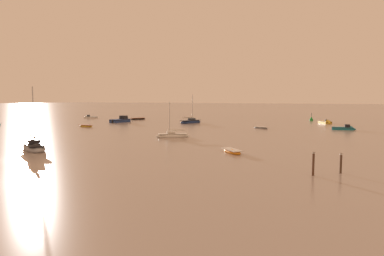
{
  "coord_description": "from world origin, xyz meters",
  "views": [
    {
      "loc": [
        32.03,
        -19.11,
        6.0
      ],
      "look_at": [
        2.05,
        35.64,
        0.56
      ],
      "focal_mm": 31.57,
      "sensor_mm": 36.0,
      "label": 1
    }
  ],
  "objects_px": {
    "channel_buoy": "(311,119)",
    "motorboat_moored_1": "(123,121)",
    "sailboat_moored_1": "(173,136)",
    "motorboat_moored_0": "(346,129)",
    "mooring_post_left": "(313,164)",
    "motorboat_moored_2": "(326,123)",
    "sailboat_moored_2": "(34,147)",
    "rowboat_moored_0": "(232,151)",
    "motorboat_moored_4": "(89,117)",
    "mooring_post_near": "(341,164)",
    "sailboat_moored_3": "(191,122)",
    "rowboat_moored_3": "(261,128)",
    "rowboat_moored_4": "(86,126)",
    "rowboat_moored_5": "(138,119)"
  },
  "relations": [
    {
      "from": "motorboat_moored_2",
      "to": "mooring_post_near",
      "type": "distance_m",
      "value": 57.83
    },
    {
      "from": "sailboat_moored_1",
      "to": "mooring_post_left",
      "type": "xyz_separation_m",
      "value": [
        23.67,
        -17.16,
        0.63
      ]
    },
    {
      "from": "mooring_post_near",
      "to": "mooring_post_left",
      "type": "bearing_deg",
      "value": -133.48
    },
    {
      "from": "motorboat_moored_0",
      "to": "motorboat_moored_4",
      "type": "relative_size",
      "value": 1.08
    },
    {
      "from": "motorboat_moored_1",
      "to": "motorboat_moored_2",
      "type": "relative_size",
      "value": 1.43
    },
    {
      "from": "motorboat_moored_0",
      "to": "sailboat_moored_2",
      "type": "distance_m",
      "value": 54.48
    },
    {
      "from": "sailboat_moored_2",
      "to": "mooring_post_near",
      "type": "relative_size",
      "value": 4.31
    },
    {
      "from": "motorboat_moored_1",
      "to": "rowboat_moored_5",
      "type": "bearing_deg",
      "value": 16.96
    },
    {
      "from": "motorboat_moored_0",
      "to": "mooring_post_near",
      "type": "height_order",
      "value": "mooring_post_near"
    },
    {
      "from": "rowboat_moored_0",
      "to": "mooring_post_near",
      "type": "xyz_separation_m",
      "value": [
        11.57,
        -5.45,
        0.62
      ]
    },
    {
      "from": "motorboat_moored_2",
      "to": "sailboat_moored_1",
      "type": "xyz_separation_m",
      "value": [
        -17.33,
        -42.0,
        0.04
      ]
    },
    {
      "from": "motorboat_moored_1",
      "to": "rowboat_moored_0",
      "type": "distance_m",
      "value": 54.31
    },
    {
      "from": "sailboat_moored_3",
      "to": "motorboat_moored_4",
      "type": "height_order",
      "value": "sailboat_moored_3"
    },
    {
      "from": "motorboat_moored_2",
      "to": "channel_buoy",
      "type": "relative_size",
      "value": 2.0
    },
    {
      "from": "rowboat_moored_4",
      "to": "rowboat_moored_5",
      "type": "relative_size",
      "value": 0.82
    },
    {
      "from": "rowboat_moored_0",
      "to": "rowboat_moored_3",
      "type": "height_order",
      "value": "rowboat_moored_0"
    },
    {
      "from": "rowboat_moored_3",
      "to": "motorboat_moored_4",
      "type": "relative_size",
      "value": 0.84
    },
    {
      "from": "motorboat_moored_0",
      "to": "motorboat_moored_4",
      "type": "xyz_separation_m",
      "value": [
        -72.91,
        5.15,
        -0.01
      ]
    },
    {
      "from": "rowboat_moored_3",
      "to": "mooring_post_near",
      "type": "height_order",
      "value": "mooring_post_near"
    },
    {
      "from": "motorboat_moored_1",
      "to": "mooring_post_left",
      "type": "height_order",
      "value": "mooring_post_left"
    },
    {
      "from": "motorboat_moored_4",
      "to": "rowboat_moored_4",
      "type": "distance_m",
      "value": 33.36
    },
    {
      "from": "sailboat_moored_3",
      "to": "rowboat_moored_3",
      "type": "height_order",
      "value": "sailboat_moored_3"
    },
    {
      "from": "channel_buoy",
      "to": "rowboat_moored_0",
      "type": "bearing_deg",
      "value": -88.62
    },
    {
      "from": "sailboat_moored_3",
      "to": "channel_buoy",
      "type": "bearing_deg",
      "value": -30.58
    },
    {
      "from": "motorboat_moored_0",
      "to": "rowboat_moored_4",
      "type": "xyz_separation_m",
      "value": [
        -49.54,
        -18.66,
        -0.09
      ]
    },
    {
      "from": "motorboat_moored_1",
      "to": "channel_buoy",
      "type": "distance_m",
      "value": 50.34
    },
    {
      "from": "motorboat_moored_1",
      "to": "rowboat_moored_3",
      "type": "relative_size",
      "value": 1.9
    },
    {
      "from": "channel_buoy",
      "to": "motorboat_moored_4",
      "type": "bearing_deg",
      "value": -162.83
    },
    {
      "from": "channel_buoy",
      "to": "rowboat_moored_4",
      "type": "bearing_deg",
      "value": -132.24
    },
    {
      "from": "motorboat_moored_0",
      "to": "sailboat_moored_2",
      "type": "xyz_separation_m",
      "value": [
        -30.37,
        -45.23,
        0.09
      ]
    },
    {
      "from": "sailboat_moored_1",
      "to": "sailboat_moored_3",
      "type": "xyz_separation_m",
      "value": [
        -12.25,
        28.06,
        0.07
      ]
    },
    {
      "from": "rowboat_moored_3",
      "to": "rowboat_moored_4",
      "type": "distance_m",
      "value": 36.93
    },
    {
      "from": "motorboat_moored_4",
      "to": "rowboat_moored_4",
      "type": "height_order",
      "value": "motorboat_moored_4"
    },
    {
      "from": "motorboat_moored_1",
      "to": "sailboat_moored_1",
      "type": "bearing_deg",
      "value": -126.79
    },
    {
      "from": "motorboat_moored_1",
      "to": "rowboat_moored_5",
      "type": "relative_size",
      "value": 1.41
    },
    {
      "from": "motorboat_moored_1",
      "to": "rowboat_moored_0",
      "type": "xyz_separation_m",
      "value": [
        43.35,
        -32.72,
        -0.22
      ]
    },
    {
      "from": "rowboat_moored_0",
      "to": "rowboat_moored_3",
      "type": "bearing_deg",
      "value": 143.16
    },
    {
      "from": "motorboat_moored_1",
      "to": "rowboat_moored_5",
      "type": "height_order",
      "value": "motorboat_moored_1"
    },
    {
      "from": "motorboat_moored_1",
      "to": "motorboat_moored_2",
      "type": "distance_m",
      "value": 50.5
    },
    {
      "from": "mooring_post_left",
      "to": "mooring_post_near",
      "type": "bearing_deg",
      "value": 46.52
    },
    {
      "from": "mooring_post_left",
      "to": "sailboat_moored_2",
      "type": "bearing_deg",
      "value": -176.88
    },
    {
      "from": "motorboat_moored_2",
      "to": "rowboat_moored_0",
      "type": "bearing_deg",
      "value": -39.27
    },
    {
      "from": "motorboat_moored_1",
      "to": "motorboat_moored_2",
      "type": "height_order",
      "value": "motorboat_moored_1"
    },
    {
      "from": "motorboat_moored_0",
      "to": "sailboat_moored_1",
      "type": "bearing_deg",
      "value": -139.06
    },
    {
      "from": "motorboat_moored_0",
      "to": "mooring_post_left",
      "type": "height_order",
      "value": "mooring_post_left"
    },
    {
      "from": "channel_buoy",
      "to": "motorboat_moored_1",
      "type": "bearing_deg",
      "value": -146.32
    },
    {
      "from": "sailboat_moored_1",
      "to": "mooring_post_near",
      "type": "distance_m",
      "value": 29.71
    },
    {
      "from": "rowboat_moored_0",
      "to": "motorboat_moored_4",
      "type": "distance_m",
      "value": 76.17
    },
    {
      "from": "motorboat_moored_2",
      "to": "motorboat_moored_4",
      "type": "xyz_separation_m",
      "value": [
        -67.4,
        -10.49,
        0.03
      ]
    },
    {
      "from": "motorboat_moored_2",
      "to": "rowboat_moored_0",
      "type": "distance_m",
      "value": 51.91
    }
  ]
}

